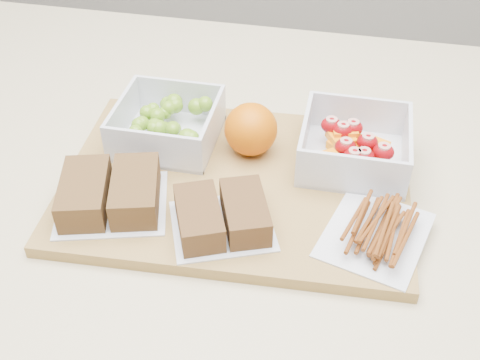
{
  "coord_description": "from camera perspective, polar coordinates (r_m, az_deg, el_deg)",
  "views": [
    {
      "loc": [
        0.13,
        -0.54,
        1.4
      ],
      "look_at": [
        0.01,
        -0.01,
        0.93
      ],
      "focal_mm": 45.0,
      "sensor_mm": 36.0,
      "label": 1
    }
  ],
  "objects": [
    {
      "name": "fruit_container",
      "position": [
        0.77,
        10.73,
        3.05
      ],
      "size": [
        0.13,
        0.13,
        0.06
      ],
      "color": "silver",
      "rests_on": "cutting_board"
    },
    {
      "name": "orange",
      "position": [
        0.76,
        1.04,
        4.83
      ],
      "size": [
        0.07,
        0.07,
        0.07
      ],
      "primitive_type": "sphere",
      "color": "#D16004",
      "rests_on": "cutting_board"
    },
    {
      "name": "grape_container",
      "position": [
        0.8,
        -6.81,
        5.27
      ],
      "size": [
        0.13,
        0.13,
        0.05
      ],
      "color": "silver",
      "rests_on": "cutting_board"
    },
    {
      "name": "sandwich_bag_left",
      "position": [
        0.71,
        -12.2,
        -1.2
      ],
      "size": [
        0.15,
        0.14,
        0.04
      ],
      "color": "silver",
      "rests_on": "cutting_board"
    },
    {
      "name": "cutting_board",
      "position": [
        0.74,
        -0.35,
        -0.31
      ],
      "size": [
        0.44,
        0.32,
        0.02
      ],
      "primitive_type": "cube",
      "rotation": [
        0.0,
        0.0,
        0.06
      ],
      "color": "olive",
      "rests_on": "counter"
    },
    {
      "name": "sandwich_bag_center",
      "position": [
        0.67,
        -1.7,
        -3.4
      ],
      "size": [
        0.14,
        0.13,
        0.03
      ],
      "color": "silver",
      "rests_on": "cutting_board"
    },
    {
      "name": "pretzel_bag",
      "position": [
        0.67,
        12.84,
        -4.34
      ],
      "size": [
        0.14,
        0.15,
        0.03
      ],
      "color": "silver",
      "rests_on": "cutting_board"
    }
  ]
}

